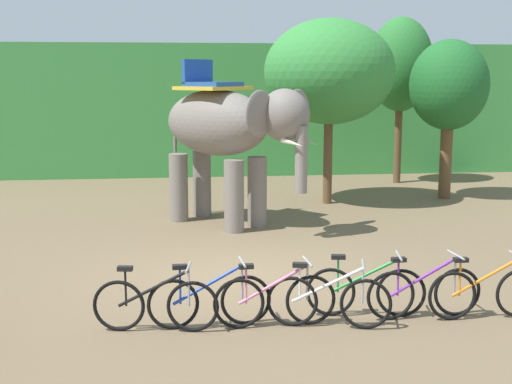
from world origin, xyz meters
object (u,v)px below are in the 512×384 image
bike_green (365,290)px  bike_orange (486,292)px  bike_white (329,301)px  tree_far_left (449,86)px  bike_black (155,304)px  bike_blue (209,300)px  bike_pink (275,300)px  tree_right (401,65)px  bike_purple (424,292)px  elephant (227,130)px  tree_left (329,72)px

bike_green → bike_orange: (1.67, -0.29, 0.00)m
bike_white → bike_green: same height
tree_far_left → bike_black: (-7.81, -9.42, -2.73)m
bike_black → bike_orange: 4.64m
bike_blue → bike_orange: size_ratio=1.00×
tree_far_left → bike_black: bearing=-129.7°
bike_pink → bike_orange: (3.02, -0.03, 0.00)m
tree_right → bike_pink: tree_right is taller
bike_pink → tree_right: bearing=65.0°
bike_white → bike_purple: same height
tree_far_left → bike_green: (-4.84, -9.17, -2.73)m
tree_right → tree_far_left: bearing=-82.0°
bike_black → tree_far_left: bearing=50.3°
tree_right → bike_orange: size_ratio=3.05×
elephant → tree_far_left: bearing=24.2°
tree_far_left → bike_purple: bearing=-113.4°
elephant → bike_pink: (0.14, -6.58, -1.82)m
bike_black → bike_orange: size_ratio=0.99×
tree_far_left → bike_white: (-5.46, -9.55, -2.73)m
tree_right → elephant: (-5.91, -5.79, -1.52)m
tree_right → bike_orange: tree_right is taller
tree_left → bike_white: size_ratio=2.92×
bike_purple → bike_white: bearing=-171.2°
bike_pink → bike_purple: size_ratio=1.00×
tree_left → bike_white: bearing=-102.4°
bike_white → bike_orange: (2.29, 0.09, 0.00)m
tree_far_left → bike_pink: size_ratio=2.57×
bike_white → tree_far_left: bearing=60.2°
bike_blue → bike_pink: same height
elephant → bike_orange: (3.15, -6.61, -1.82)m
bike_black → bike_blue: (0.73, 0.08, 0.00)m
bike_orange → tree_right: bearing=77.5°
bike_black → bike_pink: size_ratio=0.99×
bike_pink → tree_far_left: bearing=56.7°
tree_right → elephant: size_ratio=1.38×
bike_blue → bike_orange: same height
bike_white → bike_green: bearing=31.3°
tree_far_left → bike_pink: 11.60m
bike_white → bike_orange: size_ratio=0.98×
tree_right → bike_white: size_ratio=3.11×
tree_right → bike_purple: 13.23m
tree_right → bike_blue: (-6.66, -12.28, -3.34)m
bike_blue → tree_left: bearing=67.9°
tree_far_left → elephant: tree_far_left is taller
tree_right → bike_orange: bearing=-102.5°
bike_blue → bike_purple: 3.05m
bike_blue → elephant: bearing=83.4°
tree_right → bike_pink: bearing=-115.0°
bike_white → bike_green: size_ratio=0.99×
bike_orange → bike_white: bearing=-177.7°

